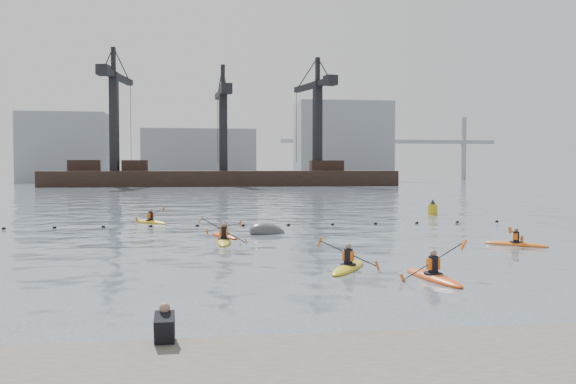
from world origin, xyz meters
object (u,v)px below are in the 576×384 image
Objects in this scene: mooring_buoy at (268,233)px; kayaker_3 at (224,241)px; kayaker_1 at (348,267)px; kayaker_4 at (516,244)px; kayaker_2 at (224,235)px; nav_buoy at (433,209)px; kayaker_0 at (433,276)px; kayaker_5 at (151,221)px.

kayaker_3 is at bearing -123.49° from mooring_buoy.
kayaker_4 is at bearing 59.98° from kayaker_1.
kayaker_2 is 2.23× the size of nav_buoy.
kayaker_0 is at bearing -86.12° from kayaker_2.
kayaker_1 is 11.50m from kayaker_4.
nav_buoy is at bearing 38.68° from mooring_buoy.
kayaker_1 is 1.29× the size of kayaker_4.
kayaker_4 is 1.10× the size of mooring_buoy.
kayaker_5 is (-9.01, 20.75, -0.00)m from kayaker_1.
nav_buoy is (17.50, 13.43, 0.34)m from kayaker_2.
kayaker_0 is 1.41× the size of kayaker_4.
kayaker_3 reaches higher than kayaker_5.
kayaker_3 is at bearing 113.48° from kayaker_0.
kayaker_1 is at bearing -15.17° from kayaker_4.
kayaker_0 is at bearing -103.45° from kayaker_5.
kayaker_3 reaches higher than mooring_buoy.
mooring_buoy is at bearing 59.38° from kayaker_3.
mooring_buoy is at bearing -141.32° from nav_buoy.
kayaker_4 is 19.48m from nav_buoy.
nav_buoy is at bearing 45.19° from kayaker_3.
kayaker_3 reaches higher than nav_buoy.
kayaker_4 is at bearing -99.61° from nav_buoy.
kayaker_4 is 13.72m from mooring_buoy.
kayaker_3 is (-0.11, -2.61, 0.01)m from kayaker_2.
mooring_buoy is at bearing 127.39° from kayaker_1.
kayaker_1 is at bearing -106.30° from kayaker_5.
kayaker_3 is 12.74m from kayaker_5.
kayaker_5 is (-18.98, 15.03, 0.01)m from kayaker_4.
kayaker_5 is at bearing 95.20° from kayaker_2.
kayaker_0 is 15.94m from mooring_buoy.
kayaker_0 reaches higher than kayaker_2.
kayaker_4 reaches higher than kayaker_2.
kayaker_2 is 22.06m from nav_buoy.
kayaker_0 reaches higher than kayaker_4.
kayaker_1 is 9.90m from kayaker_3.
kayaker_3 is 2.58× the size of nav_buoy.
kayaker_4 is (14.36, -3.17, -0.02)m from kayaker_3.
kayaker_5 is at bearing 114.17° from kayaker_3.
kayaker_5 is at bearing 133.57° from mooring_buoy.
kayaker_1 reaches higher than kayaker_2.
kayaker_2 is 0.86× the size of kayaker_3.
kayaker_2 is (-4.27, 11.49, -0.01)m from kayaker_1.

